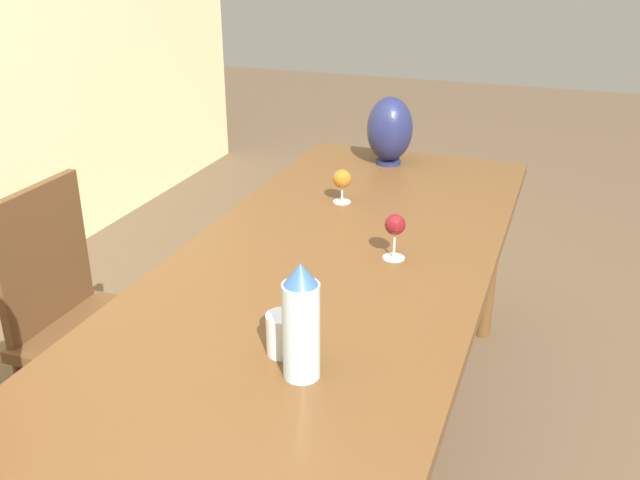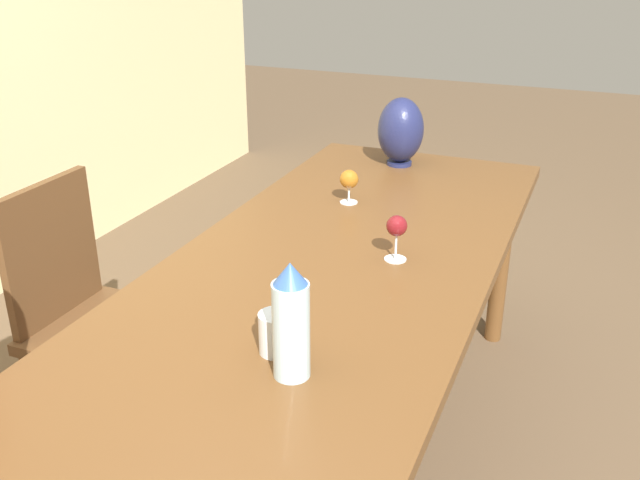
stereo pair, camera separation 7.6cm
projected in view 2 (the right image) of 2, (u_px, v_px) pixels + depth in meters
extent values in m
cube|color=brown|center=(277.00, 326.00, 1.75)|extent=(3.01, 0.90, 0.04)
cylinder|color=brown|center=(501.00, 263.00, 2.97)|extent=(0.07, 0.07, 0.73)
cylinder|color=brown|center=(344.00, 237.00, 3.22)|extent=(0.07, 0.07, 0.73)
cylinder|color=#ADCCD6|center=(291.00, 331.00, 1.49)|extent=(0.08, 0.08, 0.22)
cone|color=#33599E|center=(290.00, 273.00, 1.43)|extent=(0.07, 0.07, 0.05)
cylinder|color=silver|center=(276.00, 333.00, 1.59)|extent=(0.08, 0.08, 0.10)
cylinder|color=#1E234C|center=(399.00, 163.00, 2.88)|extent=(0.10, 0.10, 0.01)
ellipsoid|color=#1E234C|center=(401.00, 130.00, 2.83)|extent=(0.18, 0.18, 0.26)
cylinder|color=silver|center=(395.00, 259.00, 2.06)|extent=(0.06, 0.06, 0.00)
cylinder|color=silver|center=(396.00, 246.00, 2.04)|extent=(0.01, 0.01, 0.08)
sphere|color=maroon|center=(397.00, 226.00, 2.02)|extent=(0.06, 0.06, 0.06)
cylinder|color=silver|center=(349.00, 202.00, 2.49)|extent=(0.06, 0.06, 0.00)
cylinder|color=silver|center=(349.00, 194.00, 2.47)|extent=(0.01, 0.01, 0.06)
sphere|color=#995B19|center=(349.00, 179.00, 2.45)|extent=(0.07, 0.07, 0.07)
cube|color=brown|center=(110.00, 331.00, 2.33)|extent=(0.44, 0.44, 0.04)
cube|color=brown|center=(50.00, 251.00, 2.30)|extent=(0.40, 0.03, 0.46)
cylinder|color=brown|center=(131.00, 437.00, 2.19)|extent=(0.04, 0.04, 0.42)
cylinder|color=brown|center=(196.00, 372.00, 2.51)|extent=(0.04, 0.04, 0.42)
cylinder|color=brown|center=(34.00, 408.00, 2.33)|extent=(0.04, 0.04, 0.42)
cylinder|color=brown|center=(108.00, 349.00, 2.65)|extent=(0.04, 0.04, 0.42)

